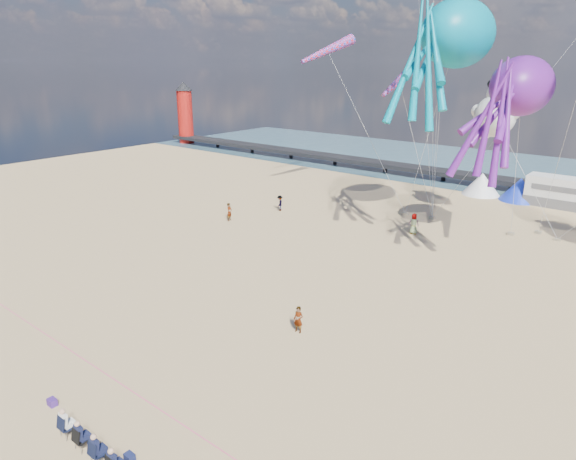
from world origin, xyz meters
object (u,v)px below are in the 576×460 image
object	(u,v)px
cooler_purple	(52,402)
kite_octopus_purple	(522,86)
standing_person	(298,320)
sandbag_d	(538,232)
sandbag_a	(405,214)
sandbag_b	(511,234)
lighthouse	(185,117)
sandbag_e	(432,218)
windsock_left	(327,50)
spectator_row	(98,448)
beachgoer_5	(229,212)
windsock_right	(399,80)
tent_white	(482,184)
motorhome_0	(562,192)
cooler_navy	(130,457)
beachgoer_2	(280,203)
kite_panda	(495,116)
sandbag_c	(557,239)
tent_blue	(520,189)
beachgoer_0	(414,224)
kite_octopus_teal	(458,34)

from	to	relation	value
cooler_purple	kite_octopus_purple	xyz separation A→B (m)	(8.56, 30.87, 12.09)
standing_person	sandbag_d	size ratio (longest dim) A/B	2.98
sandbag_a	sandbag_b	xyz separation A→B (m)	(9.64, 0.24, 0.00)
sandbag_a	lighthouse	bearing A→B (deg)	162.31
sandbag_e	windsock_left	xyz separation A→B (m)	(-12.66, 0.50, 14.79)
spectator_row	sandbag_b	distance (m)	36.27
beachgoer_5	lighthouse	bearing A→B (deg)	37.08
windsock_left	lighthouse	bearing A→B (deg)	178.53
cooler_purple	windsock_right	size ratio (longest dim) A/B	0.09
tent_white	sandbag_e	size ratio (longest dim) A/B	8.00
motorhome_0	cooler_navy	distance (m)	47.65
standing_person	beachgoer_2	bearing A→B (deg)	125.23
beachgoer_2	kite_panda	size ratio (longest dim) A/B	0.25
cooler_purple	sandbag_c	size ratio (longest dim) A/B	0.80
lighthouse	windsock_left	distance (m)	45.20
motorhome_0	standing_person	xyz separation A→B (m)	(-4.83, -36.19, -0.75)
sandbag_b	windsock_right	xyz separation A→B (m)	(-8.97, -4.47, 12.31)
kite_octopus_purple	kite_panda	world-z (taller)	kite_octopus_purple
tent_blue	windsock_right	xyz separation A→B (m)	(-6.05, -16.58, 11.22)
tent_white	tent_blue	xyz separation A→B (m)	(4.00, 0.00, 0.00)
sandbag_b	windsock_left	size ratio (longest dim) A/B	0.08
beachgoer_0	beachgoer_5	xyz separation A→B (m)	(-14.73, -7.19, -0.06)
beachgoer_5	windsock_left	xyz separation A→B (m)	(1.48, 12.78, 14.08)
spectator_row	beachgoer_5	world-z (taller)	beachgoer_5
sandbag_d	kite_octopus_teal	world-z (taller)	kite_octopus_teal
beachgoer_2	sandbag_e	size ratio (longest dim) A/B	3.01
cooler_navy	beachgoer_2	size ratio (longest dim) A/B	0.25
sandbag_d	kite_octopus_purple	xyz separation A→B (m)	(-1.07, -6.62, 12.14)
motorhome_0	beachgoer_0	bearing A→B (deg)	-113.95
sandbag_e	kite_panda	xyz separation A→B (m)	(3.82, 2.17, 9.30)
beachgoer_0	kite_octopus_purple	xyz separation A→B (m)	(7.08, 0.21, 11.36)
kite_octopus_purple	kite_octopus_teal	bearing A→B (deg)	169.95
sandbag_a	beachgoer_0	bearing A→B (deg)	-56.18
windsock_right	kite_panda	bearing A→B (deg)	56.94
beachgoer_5	sandbag_d	bearing A→B (deg)	-76.01
beachgoer_0	sandbag_c	world-z (taller)	beachgoer_0
standing_person	beachgoer_5	distance (m)	21.17
sandbag_d	windsock_right	size ratio (longest dim) A/B	0.11
sandbag_b	cooler_purple	bearing A→B (deg)	-102.64
cooler_purple	beachgoer_5	bearing A→B (deg)	119.44
sandbag_a	windsock_left	world-z (taller)	windsock_left
sandbag_b	windsock_right	world-z (taller)	windsock_right
tent_white	tent_blue	bearing A→B (deg)	0.00
tent_blue	sandbag_b	size ratio (longest dim) A/B	8.00
spectator_row	cooler_purple	world-z (taller)	spectator_row
motorhome_0	standing_person	size ratio (longest dim) A/B	4.42
kite_octopus_teal	cooler_purple	bearing A→B (deg)	-117.04
tent_white	spectator_row	world-z (taller)	tent_white
motorhome_0	cooler_purple	bearing A→B (deg)	-100.75
sandbag_d	lighthouse	bearing A→B (deg)	167.20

